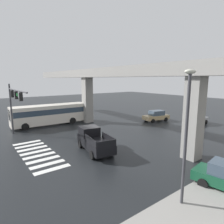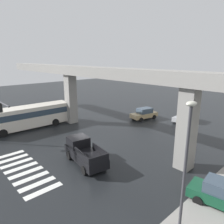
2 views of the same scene
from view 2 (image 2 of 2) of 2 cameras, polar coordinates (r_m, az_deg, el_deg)
The scene contains 10 objects.
ground_plane at distance 22.29m, azimuth -7.38°, elevation -9.95°, with size 120.00×120.00×0.00m, color black.
crosswalk_stripes at distance 19.76m, azimuth -23.07°, elevation -14.46°, with size 8.25×2.80×0.01m.
elevated_overpass at distance 22.93m, azimuth 0.33°, elevation 9.02°, with size 53.93×2.05×8.21m.
pickup_truck at distance 19.23m, azimuth -7.73°, elevation -10.87°, with size 5.33×2.67×2.08m.
city_bus at distance 29.97m, azimuth -21.59°, elevation -0.92°, with size 3.06×10.88×2.99m.
sedan_dark_green at distance 15.76m, azimuth 28.45°, elevation -19.43°, with size 4.50×2.41×1.72m.
sedan_tan at distance 32.62m, azimuth 8.83°, elevation -0.43°, with size 2.50×4.54×1.72m.
sedan_silver at distance 32.57m, azimuth 19.35°, elevation -1.12°, with size 2.04×4.34×1.72m.
street_lamp_near_corner at distance 11.36m, azimuth 19.79°, elevation -10.55°, with size 0.44×0.70×7.24m.
fire_hydrant at distance 17.36m, azimuth 25.20°, elevation -17.34°, with size 0.24×0.24×0.85m.
Camera 2 is at (16.69, -11.54, 9.22)m, focal length 33.31 mm.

